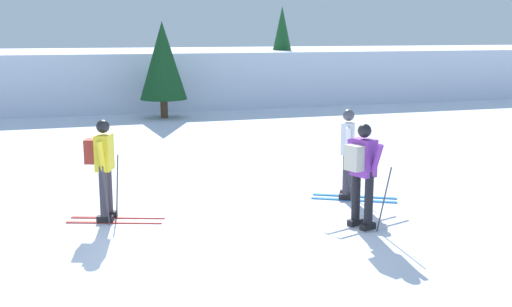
# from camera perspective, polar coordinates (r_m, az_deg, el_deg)

# --- Properties ---
(ground_plane) EXTENTS (120.00, 120.00, 0.00)m
(ground_plane) POSITION_cam_1_polar(r_m,az_deg,el_deg) (9.09, -4.10, -9.08)
(ground_plane) COLOR silver
(far_snow_ridge) EXTENTS (80.00, 9.70, 2.29)m
(far_snow_ridge) POSITION_cam_1_polar(r_m,az_deg,el_deg) (29.37, -13.99, 6.87)
(far_snow_ridge) COLOR silver
(far_snow_ridge) RESTS_ON ground
(skier_yellow) EXTENTS (1.63, 0.95, 1.71)m
(skier_yellow) POSITION_cam_1_polar(r_m,az_deg,el_deg) (10.65, -13.76, -1.03)
(skier_yellow) COLOR red
(skier_yellow) RESTS_ON ground
(skier_white) EXTENTS (1.57, 1.11, 1.71)m
(skier_white) POSITION_cam_1_polar(r_m,az_deg,el_deg) (11.86, 8.40, 0.20)
(skier_white) COLOR #237AC6
(skier_white) RESTS_ON ground
(skier_purple) EXTENTS (1.63, 0.96, 1.71)m
(skier_purple) POSITION_cam_1_polar(r_m,az_deg,el_deg) (10.04, 9.68, -1.58)
(skier_purple) COLOR silver
(skier_purple) RESTS_ON ground
(conifer_far_left) EXTENTS (1.50, 1.50, 4.27)m
(conifer_far_left) POSITION_cam_1_polar(r_m,az_deg,el_deg) (28.97, 2.39, 9.85)
(conifer_far_left) COLOR #513823
(conifer_far_left) RESTS_ON ground
(conifer_far_centre) EXTENTS (1.72, 1.72, 3.51)m
(conifer_far_centre) POSITION_cam_1_polar(r_m,az_deg,el_deg) (23.16, -8.51, 8.37)
(conifer_far_centre) COLOR #513823
(conifer_far_centre) RESTS_ON ground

